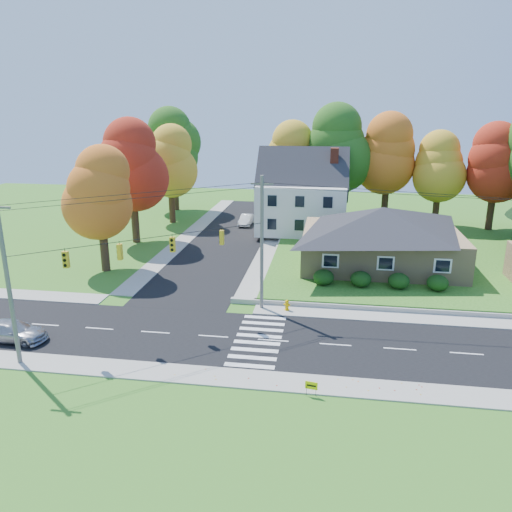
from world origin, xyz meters
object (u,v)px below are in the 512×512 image
(ranch_house, at_px, (381,236))
(fire_hydrant, at_px, (287,306))
(silver_sedan, at_px, (13,331))
(white_car, at_px, (246,220))

(ranch_house, relative_size, fire_hydrant, 16.52)
(silver_sedan, xyz_separation_m, fire_hydrant, (17.10, 7.53, -0.25))
(silver_sedan, relative_size, fire_hydrant, 5.10)
(ranch_house, distance_m, silver_sedan, 30.96)
(white_car, xyz_separation_m, fire_hydrant, (7.65, -26.87, -0.25))
(ranch_house, bearing_deg, fire_hydrant, -124.60)
(white_car, height_order, fire_hydrant, white_car)
(fire_hydrant, bearing_deg, white_car, 105.90)
(ranch_house, distance_m, fire_hydrant, 13.64)
(ranch_house, relative_size, silver_sedan, 3.24)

